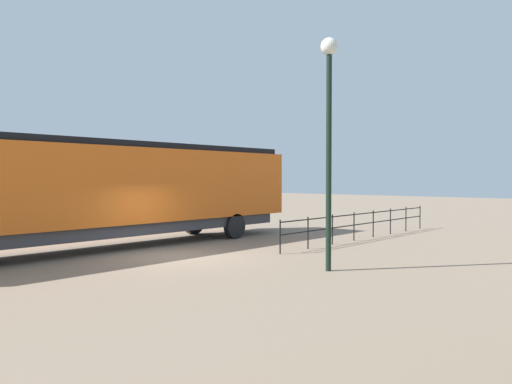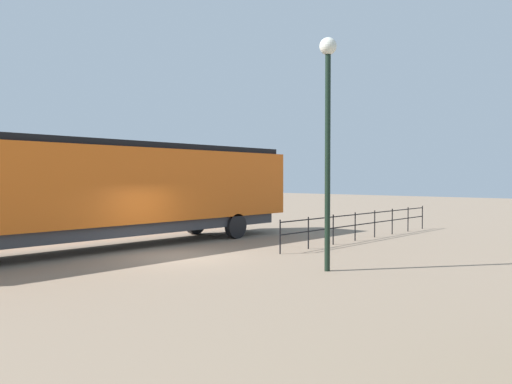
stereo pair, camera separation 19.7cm
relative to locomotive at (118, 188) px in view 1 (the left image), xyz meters
name	(u,v)px [view 1 (the left image)]	position (x,y,z in m)	size (l,w,h in m)	color
ground_plane	(175,257)	(3.41, -0.09, -2.29)	(120.00, 120.00, 0.00)	#84705B
locomotive	(118,188)	(0.00, 0.00, 0.00)	(2.98, 17.79, 4.07)	orange
lamp_post	(329,112)	(8.89, 1.04, 2.31)	(0.50, 0.50, 6.72)	black
platform_fence	(364,221)	(5.76, 8.74, -1.51)	(0.05, 12.00, 1.22)	black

